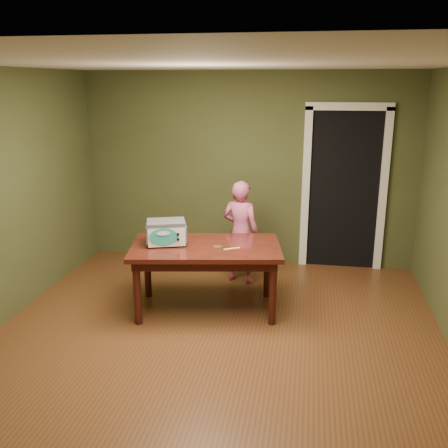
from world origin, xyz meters
TOP-DOWN VIEW (x-y plane):
  - floor at (0.00, 0.00)m, footprint 5.00×5.00m
  - room_shell at (0.00, 0.00)m, footprint 4.52×5.02m
  - doorway at (1.30, 2.78)m, footprint 1.10×0.66m
  - dining_table at (-0.22, 0.83)m, footprint 1.73×1.16m
  - toy_oven at (-0.65, 0.79)m, footprint 0.49×0.40m
  - baking_pan at (-0.08, 0.76)m, footprint 0.10×0.10m
  - spatula at (0.07, 0.76)m, footprint 0.17×0.11m
  - child at (0.03, 1.71)m, footprint 0.54×0.43m

SIDE VIEW (x-z plane):
  - floor at x=0.00m, z-range 0.00..0.00m
  - dining_table at x=-0.22m, z-range 0.28..1.03m
  - child at x=0.03m, z-range 0.00..1.30m
  - spatula at x=0.07m, z-range 0.75..0.76m
  - baking_pan at x=-0.08m, z-range 0.75..0.77m
  - toy_oven at x=-0.65m, z-range 0.76..1.03m
  - doorway at x=1.30m, z-range -0.07..2.18m
  - room_shell at x=0.00m, z-range 0.40..3.01m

